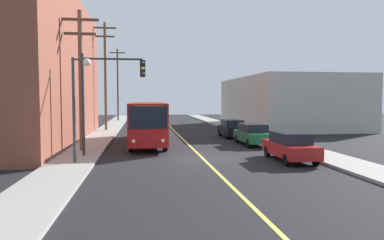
# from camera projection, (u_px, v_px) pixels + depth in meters

# --- Properties ---
(ground_plane) EXTENTS (120.00, 120.00, 0.00)m
(ground_plane) POSITION_uv_depth(u_px,v_px,m) (202.00, 158.00, 21.07)
(ground_plane) COLOR black
(sidewalk_left) EXTENTS (2.50, 90.00, 0.15)m
(sidewalk_left) POSITION_uv_depth(u_px,v_px,m) (97.00, 140.00, 29.94)
(sidewalk_left) COLOR gray
(sidewalk_left) RESTS_ON ground
(sidewalk_right) EXTENTS (2.50, 90.00, 0.15)m
(sidewalk_right) POSITION_uv_depth(u_px,v_px,m) (264.00, 137.00, 31.95)
(sidewalk_right) COLOR gray
(sidewalk_right) RESTS_ON ground
(lane_stripe_center) EXTENTS (0.16, 60.00, 0.01)m
(lane_stripe_center) POSITION_uv_depth(u_px,v_px,m) (177.00, 134.00, 35.90)
(lane_stripe_center) COLOR #D8CC4C
(lane_stripe_center) RESTS_ON ground
(building_left_brick) EXTENTS (10.00, 23.74, 11.62)m
(building_left_brick) POSITION_uv_depth(u_px,v_px,m) (15.00, 70.00, 28.49)
(building_left_brick) COLOR brown
(building_left_brick) RESTS_ON ground
(building_right_warehouse) EXTENTS (12.00, 20.45, 6.14)m
(building_right_warehouse) POSITION_uv_depth(u_px,v_px,m) (285.00, 102.00, 45.34)
(building_right_warehouse) COLOR #B2B2A8
(building_right_warehouse) RESTS_ON ground
(city_bus) EXTENTS (2.68, 12.18, 3.20)m
(city_bus) POSITION_uv_depth(u_px,v_px,m) (148.00, 120.00, 27.86)
(city_bus) COLOR maroon
(city_bus) RESTS_ON ground
(parked_car_red) EXTENTS (1.87, 4.43, 1.62)m
(parked_car_red) POSITION_uv_depth(u_px,v_px,m) (290.00, 146.00, 20.13)
(parked_car_red) COLOR maroon
(parked_car_red) RESTS_ON ground
(parked_car_green) EXTENTS (1.89, 4.44, 1.62)m
(parked_car_green) POSITION_uv_depth(u_px,v_px,m) (253.00, 134.00, 27.11)
(parked_car_green) COLOR #196038
(parked_car_green) RESTS_ON ground
(parked_car_black) EXTENTS (1.85, 4.41, 1.62)m
(parked_car_black) POSITION_uv_depth(u_px,v_px,m) (232.00, 128.00, 32.59)
(parked_car_black) COLOR black
(parked_car_black) RESTS_ON ground
(utility_pole_near) EXTENTS (2.40, 0.28, 9.02)m
(utility_pole_near) POSITION_uv_depth(u_px,v_px,m) (81.00, 73.00, 23.07)
(utility_pole_near) COLOR brown
(utility_pole_near) RESTS_ON sidewalk_left
(utility_pole_mid) EXTENTS (2.40, 0.28, 11.52)m
(utility_pole_mid) POSITION_uv_depth(u_px,v_px,m) (105.00, 72.00, 38.37)
(utility_pole_mid) COLOR brown
(utility_pole_mid) RESTS_ON sidewalk_left
(utility_pole_far) EXTENTS (2.40, 0.28, 11.16)m
(utility_pole_far) POSITION_uv_depth(u_px,v_px,m) (118.00, 81.00, 56.03)
(utility_pole_far) COLOR brown
(utility_pole_far) RESTS_ON sidewalk_left
(traffic_signal_left_corner) EXTENTS (3.75, 0.48, 6.00)m
(traffic_signal_left_corner) POSITION_uv_depth(u_px,v_px,m) (109.00, 85.00, 21.17)
(traffic_signal_left_corner) COLOR #2D2D33
(traffic_signal_left_corner) RESTS_ON sidewalk_left
(street_lamp_left) EXTENTS (0.98, 0.40, 5.50)m
(street_lamp_left) POSITION_uv_depth(u_px,v_px,m) (78.00, 94.00, 18.74)
(street_lamp_left) COLOR #38383D
(street_lamp_left) RESTS_ON sidewalk_left
(fire_hydrant) EXTENTS (0.44, 0.26, 0.84)m
(fire_hydrant) POSITION_uv_depth(u_px,v_px,m) (281.00, 138.00, 26.87)
(fire_hydrant) COLOR red
(fire_hydrant) RESTS_ON sidewalk_right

